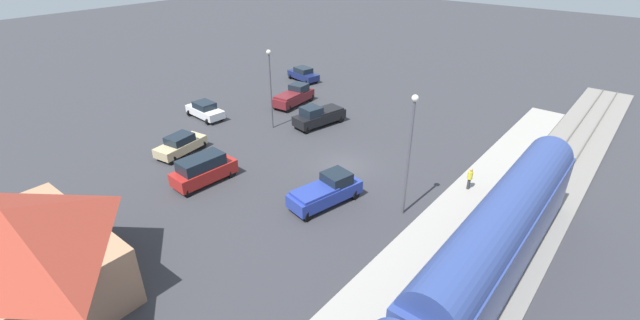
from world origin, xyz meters
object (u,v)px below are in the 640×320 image
object	(u,v)px
station_building	(18,253)
sedan_white	(205,110)
pedestrian_on_platform	(470,177)
suv_red	(203,169)
pickup_blue	(326,191)
light_pole_lot_center	(270,80)
light_pole_near_platform	(410,143)
pickup_black	(319,116)
sedan_navy	(303,74)
sedan_tan	(181,144)
pickup_maroon	(294,96)

from	to	relation	value
station_building	sedan_white	distance (m)	24.99
pedestrian_on_platform	suv_red	bearing A→B (deg)	35.19
pickup_blue	light_pole_lot_center	world-z (taller)	light_pole_lot_center
station_building	light_pole_near_platform	bearing A→B (deg)	-120.55
pickup_blue	pickup_black	bearing A→B (deg)	-48.32
sedan_navy	light_pole_near_platform	bearing A→B (deg)	143.90
light_pole_lot_center	sedan_tan	bearing A→B (deg)	76.93
sedan_tan	sedan_navy	distance (m)	23.20
station_building	light_pole_lot_center	world-z (taller)	light_pole_lot_center
pickup_maroon	sedan_white	bearing A→B (deg)	63.20
pickup_blue	sedan_white	distance (m)	20.12
sedan_white	pickup_maroon	size ratio (longest dim) A/B	0.83
suv_red	pickup_maroon	world-z (taller)	suv_red
pedestrian_on_platform	light_pole_near_platform	distance (m)	7.10
suv_red	sedan_white	world-z (taller)	suv_red
sedan_tan	pickup_maroon	size ratio (longest dim) A/B	0.85
light_pole_near_platform	pickup_maroon	bearing A→B (deg)	-28.69
station_building	sedan_white	xyz separation A→B (m)	(13.20, -21.13, -1.99)
pickup_maroon	pickup_black	bearing A→B (deg)	154.17
light_pole_lot_center	pickup_blue	bearing A→B (deg)	150.10
pedestrian_on_platform	sedan_tan	xyz separation A→B (m)	(21.73, 9.63, -0.40)
suv_red	light_pole_near_platform	size ratio (longest dim) A/B	0.59
suv_red	pickup_maroon	xyz separation A→B (m)	(6.16, -16.95, -0.12)
pickup_maroon	light_pole_near_platform	world-z (taller)	light_pole_near_platform
pedestrian_on_platform	sedan_navy	size ratio (longest dim) A/B	0.36
pickup_blue	pickup_maroon	size ratio (longest dim) A/B	1.02
pedestrian_on_platform	sedan_navy	world-z (taller)	pedestrian_on_platform
light_pole_lot_center	station_building	bearing A→B (deg)	104.31
sedan_navy	light_pole_lot_center	size ratio (longest dim) A/B	0.62
station_building	sedan_white	size ratio (longest dim) A/B	2.31
sedan_white	light_pole_lot_center	world-z (taller)	light_pole_lot_center
pickup_blue	light_pole_near_platform	bearing A→B (deg)	-153.70
suv_red	light_pole_lot_center	size ratio (longest dim) A/B	0.65
pickup_blue	sedan_tan	bearing A→B (deg)	7.37
pickup_blue	suv_red	size ratio (longest dim) A/B	1.14
pickup_blue	sedan_navy	distance (m)	28.88
light_pole_lot_center	pickup_black	bearing A→B (deg)	-133.64
pickup_blue	light_pole_lot_center	bearing A→B (deg)	-29.90
station_building	pickup_blue	size ratio (longest dim) A/B	1.88
pedestrian_on_platform	light_pole_near_platform	world-z (taller)	light_pole_near_platform
station_building	sedan_navy	size ratio (longest dim) A/B	2.24
sedan_tan	light_pole_lot_center	distance (m)	10.10
pickup_blue	pickup_black	xyz separation A→B (m)	(9.32, -10.47, 0.00)
pedestrian_on_platform	pickup_maroon	xyz separation A→B (m)	(22.33, -5.55, -0.25)
pickup_black	sedan_tan	bearing A→B (deg)	66.98
sedan_navy	light_pole_lot_center	distance (m)	16.02
light_pole_lot_center	pedestrian_on_platform	bearing A→B (deg)	-178.30
pedestrian_on_platform	pickup_blue	xyz separation A→B (m)	(7.16, 7.75, -0.25)
sedan_white	light_pole_lot_center	size ratio (longest dim) A/B	0.60
pedestrian_on_platform	light_pole_lot_center	distance (m)	19.95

